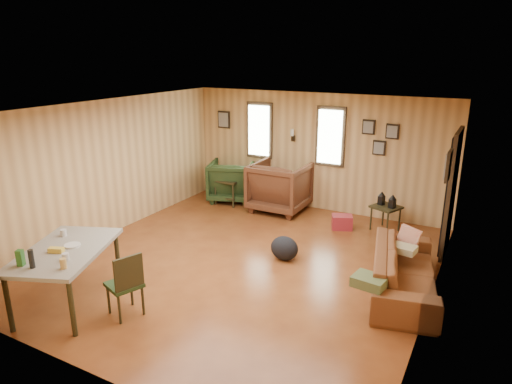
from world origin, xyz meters
TOP-DOWN VIEW (x-y plane):
  - room at (0.17, 0.27)m, footprint 5.54×6.04m
  - sofa at (2.38, 0.28)m, footprint 1.04×2.17m
  - recliner_brown at (-0.57, 2.50)m, footprint 1.09×1.02m
  - recliner_green at (-1.80, 2.61)m, footprint 1.18×1.15m
  - end_table at (-1.72, 2.36)m, footprint 0.54×0.49m
  - side_table at (1.63, 2.40)m, footprint 0.60×0.60m
  - cooler at (0.90, 2.10)m, footprint 0.44×0.39m
  - backpack at (0.52, 0.39)m, footprint 0.46×0.35m
  - sofa_pillows at (2.21, 0.08)m, footprint 0.58×1.71m
  - dining_table at (-1.38, -2.16)m, footprint 1.43×1.77m
  - dining_chair at (-0.51, -2.01)m, footprint 0.50×0.50m

SIDE VIEW (x-z plane):
  - cooler at x=0.90m, z-range 0.00..0.26m
  - backpack at x=0.52m, z-range 0.00..0.39m
  - end_table at x=-1.72m, z-range 0.04..0.72m
  - sofa at x=2.38m, z-range 0.00..0.82m
  - dining_chair at x=-0.51m, z-range 0.05..0.90m
  - recliner_green at x=-1.80m, z-range 0.00..0.97m
  - side_table at x=1.63m, z-range 0.13..0.86m
  - sofa_pillows at x=2.21m, z-range 0.33..0.67m
  - recliner_brown at x=-0.57m, z-range 0.00..1.12m
  - dining_table at x=-1.38m, z-range 0.21..1.22m
  - room at x=0.17m, z-range -0.02..2.43m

